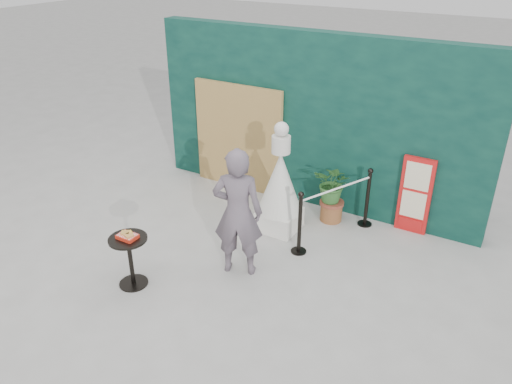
# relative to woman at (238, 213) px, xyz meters

# --- Properties ---
(ground) EXTENTS (60.00, 60.00, 0.00)m
(ground) POSITION_rel_woman_xyz_m (-0.05, -0.62, -0.95)
(ground) COLOR #ADAAA5
(ground) RESTS_ON ground
(back_wall) EXTENTS (6.00, 0.30, 3.00)m
(back_wall) POSITION_rel_woman_xyz_m (-0.05, 2.53, 0.55)
(back_wall) COLOR black
(back_wall) RESTS_ON ground
(bamboo_fence) EXTENTS (1.80, 0.08, 2.00)m
(bamboo_fence) POSITION_rel_woman_xyz_m (-1.45, 2.32, 0.05)
(bamboo_fence) COLOR tan
(bamboo_fence) RESTS_ON ground
(woman) EXTENTS (0.81, 0.68, 1.90)m
(woman) POSITION_rel_woman_xyz_m (0.00, 0.00, 0.00)
(woman) COLOR #61535D
(woman) RESTS_ON ground
(menu_board) EXTENTS (0.50, 0.07, 1.30)m
(menu_board) POSITION_rel_woman_xyz_m (1.85, 2.33, -0.30)
(menu_board) COLOR red
(menu_board) RESTS_ON ground
(statue) EXTENTS (0.72, 0.72, 1.85)m
(statue) POSITION_rel_woman_xyz_m (-0.04, 1.32, -0.19)
(statue) COLOR white
(statue) RESTS_ON ground
(cafe_table) EXTENTS (0.52, 0.52, 0.75)m
(cafe_table) POSITION_rel_woman_xyz_m (-1.09, -1.02, -0.45)
(cafe_table) COLOR black
(cafe_table) RESTS_ON ground
(food_basket) EXTENTS (0.26, 0.19, 0.11)m
(food_basket) POSITION_rel_woman_xyz_m (-1.09, -1.02, -0.16)
(food_basket) COLOR red
(food_basket) RESTS_ON cafe_table
(planter) EXTENTS (0.60, 0.52, 1.03)m
(planter) POSITION_rel_woman_xyz_m (0.59, 2.01, -0.35)
(planter) COLOR brown
(planter) RESTS_ON ground
(stanchion_barrier) EXTENTS (0.84, 1.54, 1.03)m
(stanchion_barrier) POSITION_rel_woman_xyz_m (0.85, 1.51, -0.45)
(stanchion_barrier) COLOR black
(stanchion_barrier) RESTS_ON ground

